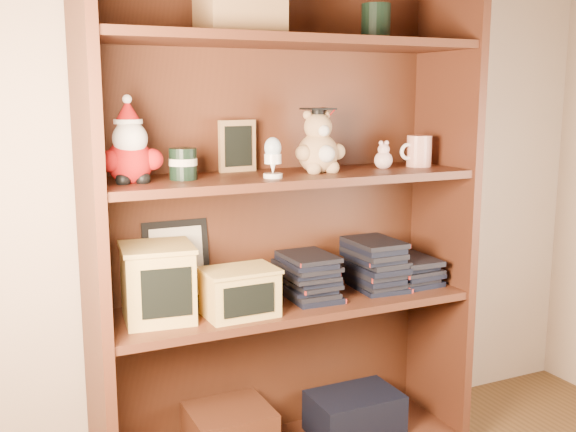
% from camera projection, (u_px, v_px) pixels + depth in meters
% --- Properties ---
extents(bookcase, '(1.20, 0.35, 1.60)m').
position_uv_depth(bookcase, '(280.00, 226.00, 2.11)').
color(bookcase, '#502717').
rests_on(bookcase, ground).
extents(shelf_lower, '(1.14, 0.33, 0.02)m').
position_uv_depth(shelf_lower, '(288.00, 305.00, 2.11)').
color(shelf_lower, '#502717').
rests_on(shelf_lower, ground).
extents(shelf_upper, '(1.14, 0.33, 0.02)m').
position_uv_depth(shelf_upper, '(288.00, 178.00, 2.03)').
color(shelf_upper, '#502717').
rests_on(shelf_upper, ground).
extents(santa_plush, '(0.17, 0.12, 0.24)m').
position_uv_depth(santa_plush, '(130.00, 150.00, 1.81)').
color(santa_plush, '#A50F0F').
rests_on(santa_plush, shelf_upper).
extents(teachers_tin, '(0.08, 0.08, 0.09)m').
position_uv_depth(teachers_tin, '(183.00, 164.00, 1.89)').
color(teachers_tin, black).
rests_on(teachers_tin, shelf_upper).
extents(chalkboard_plaque, '(0.12, 0.07, 0.16)m').
position_uv_depth(chalkboard_plaque, '(237.00, 147.00, 2.07)').
color(chalkboard_plaque, '#9E7547').
rests_on(chalkboard_plaque, shelf_upper).
extents(egg_cup, '(0.06, 0.06, 0.12)m').
position_uv_depth(egg_cup, '(273.00, 156.00, 1.92)').
color(egg_cup, white).
rests_on(egg_cup, shelf_upper).
extents(grad_teddy_bear, '(0.17, 0.14, 0.20)m').
position_uv_depth(grad_teddy_bear, '(319.00, 147.00, 2.05)').
color(grad_teddy_bear, tan).
rests_on(grad_teddy_bear, shelf_upper).
extents(pink_figurine, '(0.06, 0.06, 0.09)m').
position_uv_depth(pink_figurine, '(383.00, 158.00, 2.17)').
color(pink_figurine, beige).
rests_on(pink_figurine, shelf_upper).
extents(teacher_mug, '(0.12, 0.08, 0.10)m').
position_uv_depth(teacher_mug, '(418.00, 151.00, 2.22)').
color(teacher_mug, silver).
rests_on(teacher_mug, shelf_upper).
extents(certificate_frame, '(0.21, 0.05, 0.26)m').
position_uv_depth(certificate_frame, '(177.00, 262.00, 2.07)').
color(certificate_frame, black).
rests_on(certificate_frame, shelf_lower).
extents(treats_box, '(0.22, 0.22, 0.22)m').
position_uv_depth(treats_box, '(158.00, 282.00, 1.91)').
color(treats_box, '#DBB45A').
rests_on(treats_box, shelf_lower).
extents(pencils_box, '(0.22, 0.16, 0.14)m').
position_uv_depth(pencils_box, '(240.00, 292.00, 1.95)').
color(pencils_box, '#DBB45A').
rests_on(pencils_box, shelf_lower).
extents(book_stack_left, '(0.14, 0.20, 0.16)m').
position_uv_depth(book_stack_left, '(309.00, 273.00, 2.12)').
color(book_stack_left, black).
rests_on(book_stack_left, shelf_lower).
extents(book_stack_mid, '(0.14, 0.20, 0.16)m').
position_uv_depth(book_stack_mid, '(376.00, 265.00, 2.22)').
color(book_stack_mid, black).
rests_on(book_stack_mid, shelf_lower).
extents(book_stack_right, '(0.14, 0.20, 0.10)m').
position_uv_depth(book_stack_right, '(410.00, 270.00, 2.29)').
color(book_stack_right, black).
rests_on(book_stack_right, shelf_lower).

